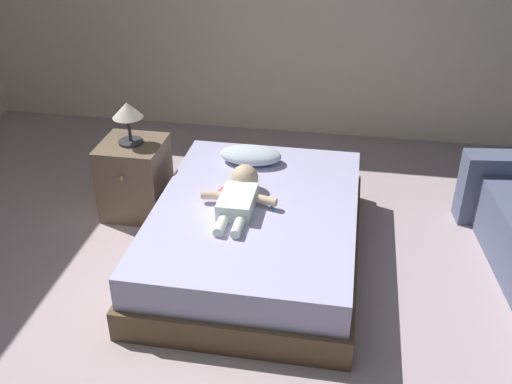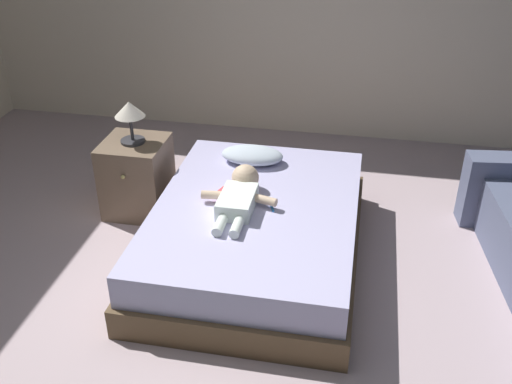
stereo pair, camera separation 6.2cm
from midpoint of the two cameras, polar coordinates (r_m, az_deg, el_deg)
The scene contains 8 objects.
ground_plane at distance 3.49m, azimuth -4.75°, elevation -13.77°, with size 8.00×8.00×0.00m, color #B69FA5.
bed at distance 3.94m, azimuth 0.45°, elevation -3.94°, with size 1.36×1.87×0.42m.
pillow at distance 4.34m, azimuth 0.04°, elevation 3.61°, with size 0.46×0.27×0.12m.
baby at distance 3.82m, azimuth -1.13°, elevation -0.20°, with size 0.51×0.69×0.19m.
toothbrush at distance 3.83m, azimuth 1.91°, elevation -1.21°, with size 0.07×0.16×0.02m.
nightstand at distance 4.52m, azimuth -11.12°, elevation 1.47°, with size 0.46×0.49×0.58m.
lamp at distance 4.30m, azimuth -11.80°, elevation 7.55°, with size 0.22×0.22×0.31m.
toy_block at distance 3.87m, azimuth -2.54°, elevation -0.31°, with size 0.10×0.10×0.08m.
Camera 2 is at (0.78, -2.40, 2.42)m, focal length 41.08 mm.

